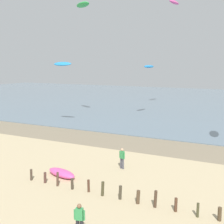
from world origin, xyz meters
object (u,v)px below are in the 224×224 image
at_px(kite_aloft_1, 83,5).
at_px(kite_aloft_6, 62,64).
at_px(grounded_kite, 62,173).
at_px(kite_aloft_4, 174,2).
at_px(person_nearest_camera, 122,158).
at_px(person_by_waterline, 80,219).
at_px(kite_aloft_5, 149,66).

relative_size(kite_aloft_1, kite_aloft_6, 1.36).
relative_size(grounded_kite, kite_aloft_4, 0.79).
xyz_separation_m(person_nearest_camera, kite_aloft_6, (-13.52, 11.34, 7.49)).
relative_size(person_by_waterline, kite_aloft_4, 0.50).
bearing_deg(person_by_waterline, grounded_kite, 131.66).
xyz_separation_m(person_nearest_camera, kite_aloft_5, (-5.47, 23.11, 7.09)).
xyz_separation_m(kite_aloft_4, kite_aloft_5, (-1.57, -8.42, -10.98)).
bearing_deg(kite_aloft_5, person_by_waterline, 21.84).
xyz_separation_m(person_by_waterline, grounded_kite, (-5.28, 5.93, -0.65)).
distance_m(person_by_waterline, kite_aloft_4, 45.10).
relative_size(person_by_waterline, kite_aloft_6, 0.66).
distance_m(grounded_kite, kite_aloft_5, 27.75).
bearing_deg(kite_aloft_6, person_by_waterline, -57.89).
distance_m(kite_aloft_1, kite_aloft_6, 9.80).
xyz_separation_m(grounded_kite, kite_aloft_4, (-0.42, 34.99, 18.72)).
height_order(person_by_waterline, grounded_kite, person_by_waterline).
height_order(person_by_waterline, kite_aloft_6, kite_aloft_6).
relative_size(person_nearest_camera, kite_aloft_4, 0.50).
bearing_deg(kite_aloft_1, kite_aloft_4, -87.96).
distance_m(kite_aloft_5, kite_aloft_6, 14.27).
bearing_deg(person_by_waterline, kite_aloft_4, 97.93).
relative_size(person_by_waterline, kite_aloft_5, 0.61).
distance_m(grounded_kite, kite_aloft_4, 39.69).
bearing_deg(kite_aloft_6, kite_aloft_4, 60.17).
xyz_separation_m(person_nearest_camera, kite_aloft_4, (-3.90, 31.53, 18.07)).
distance_m(kite_aloft_4, kite_aloft_5, 13.93).
height_order(person_nearest_camera, grounded_kite, person_nearest_camera).
bearing_deg(person_by_waterline, kite_aloft_6, 126.47).
distance_m(person_nearest_camera, kite_aloft_1, 26.47).
relative_size(person_by_waterline, kite_aloft_1, 0.48).
xyz_separation_m(grounded_kite, kite_aloft_6, (-10.04, 14.80, 8.14)).
bearing_deg(kite_aloft_1, grounded_kite, 150.57).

